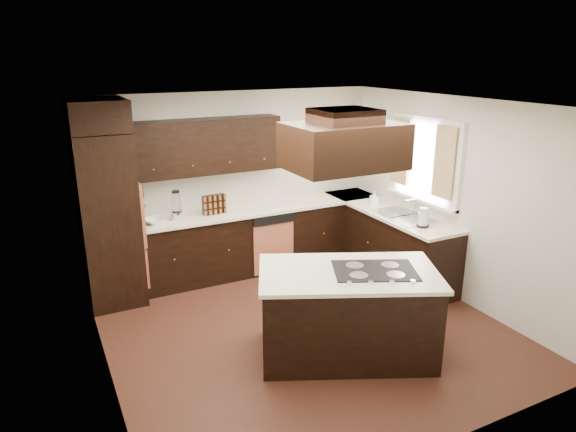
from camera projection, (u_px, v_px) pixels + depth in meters
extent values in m
cube|color=#592E1F|center=(304.00, 328.00, 5.83)|extent=(4.20, 4.20, 0.02)
cube|color=white|center=(306.00, 103.00, 5.07)|extent=(4.20, 4.20, 0.02)
cube|color=beige|center=(234.00, 181.00, 7.25)|extent=(4.20, 0.02, 2.50)
cube|color=beige|center=(446.00, 307.00, 3.66)|extent=(4.20, 0.02, 2.50)
cube|color=beige|center=(96.00, 258.00, 4.55)|extent=(0.02, 4.20, 2.50)
cube|color=beige|center=(454.00, 199.00, 6.36)|extent=(0.02, 4.20, 2.50)
cube|color=black|center=(109.00, 220.00, 6.20)|extent=(0.65, 0.75, 2.12)
cube|color=#D16E4C|center=(138.00, 211.00, 6.33)|extent=(0.05, 0.62, 0.78)
cube|color=black|center=(246.00, 241.00, 7.24)|extent=(2.93, 0.60, 0.88)
cube|color=black|center=(386.00, 242.00, 7.24)|extent=(0.60, 2.40, 0.88)
cube|color=white|center=(245.00, 211.00, 7.09)|extent=(2.93, 0.63, 0.04)
cube|color=white|center=(387.00, 211.00, 7.09)|extent=(0.63, 2.40, 0.04)
cube|color=black|center=(207.00, 146.00, 6.74)|extent=(2.00, 0.34, 0.72)
cube|color=#D16E4C|center=(273.00, 248.00, 7.13)|extent=(0.60, 0.05, 0.72)
cube|color=white|center=(424.00, 160.00, 6.69)|extent=(0.06, 1.32, 1.12)
cube|color=white|center=(426.00, 160.00, 6.70)|extent=(0.00, 1.20, 1.00)
cube|color=beige|center=(444.00, 162.00, 6.29)|extent=(0.02, 0.34, 0.90)
cube|color=beige|center=(400.00, 151.00, 7.00)|extent=(0.02, 0.34, 0.90)
cube|color=silver|center=(404.00, 216.00, 6.79)|extent=(0.52, 0.84, 0.01)
cube|color=black|center=(347.00, 315.00, 5.22)|extent=(1.94, 1.56, 0.88)
cube|color=white|center=(349.00, 273.00, 5.08)|extent=(2.02, 1.64, 0.04)
cube|color=black|center=(375.00, 270.00, 5.08)|extent=(0.96, 0.83, 0.01)
cube|color=black|center=(344.00, 146.00, 4.75)|extent=(1.05, 0.72, 0.42)
cube|color=black|center=(345.00, 116.00, 4.67)|extent=(0.55, 0.50, 0.13)
cylinder|color=silver|center=(177.00, 216.00, 6.64)|extent=(0.15, 0.15, 0.10)
cone|color=silver|center=(176.00, 202.00, 6.59)|extent=(0.13, 0.13, 0.26)
cube|color=black|center=(214.00, 204.00, 6.85)|extent=(0.32, 0.11, 0.26)
imported|color=white|center=(154.00, 221.00, 6.49)|extent=(0.35, 0.35, 0.07)
imported|color=white|center=(374.00, 198.00, 7.22)|extent=(0.12, 0.12, 0.21)
cylinder|color=white|center=(423.00, 217.00, 6.34)|extent=(0.13, 0.13, 0.24)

